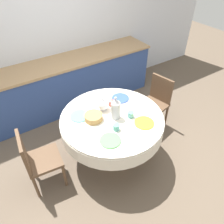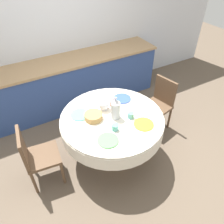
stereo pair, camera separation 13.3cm
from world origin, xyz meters
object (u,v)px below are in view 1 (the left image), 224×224
at_px(chair_right, 37,159).
at_px(coffee_carafe, 116,109).
at_px(teapot, 103,105).
at_px(chair_left, 156,100).

relative_size(chair_right, coffee_carafe, 2.73).
xyz_separation_m(coffee_carafe, teapot, (-0.05, 0.21, -0.05)).
bearing_deg(teapot, coffee_carafe, -76.76).
bearing_deg(coffee_carafe, chair_left, 14.42).
bearing_deg(chair_left, teapot, 79.47).
distance_m(coffee_carafe, teapot, 0.23).
xyz_separation_m(chair_left, teapot, (-1.00, -0.03, 0.35)).
height_order(chair_right, teapot, teapot).
xyz_separation_m(chair_left, chair_right, (-1.98, -0.10, 0.00)).
bearing_deg(chair_left, coffee_carafe, 92.11).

